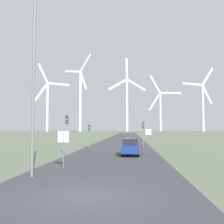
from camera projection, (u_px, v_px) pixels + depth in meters
name	position (u px, v px, depth m)	size (l,w,h in m)	color
ground_plane	(87.00, 196.00, 11.06)	(600.00, 600.00, 0.00)	#5B6651
road_surface	(122.00, 141.00, 58.84)	(10.00, 240.00, 0.01)	#38383D
streetlamp	(34.00, 48.00, 15.99)	(2.77, 0.32, 12.89)	slate
stop_sign_near	(63.00, 142.00, 18.86)	(0.81, 0.07, 2.68)	slate
stop_sign_far	(148.00, 135.00, 37.94)	(0.81, 0.07, 2.75)	slate
traffic_light_post_near_left	(67.00, 126.00, 27.97)	(0.28, 0.34, 4.26)	slate
traffic_light_post_near_right	(143.00, 129.00, 37.32)	(0.28, 0.34, 3.80)	slate
traffic_light_post_mid_left	(89.00, 131.00, 38.20)	(0.28, 0.34, 3.44)	slate
car_approaching	(130.00, 147.00, 27.69)	(1.88, 4.11, 1.83)	navy
wind_turbine_far_left	(47.00, 101.00, 234.94)	(31.12, 5.17, 61.66)	silver
wind_turbine_left	(80.00, 96.00, 222.70)	(25.36, 13.71, 65.39)	silver
wind_turbine_center	(127.00, 99.00, 237.31)	(33.71, 9.88, 67.24)	silver
wind_turbine_right	(160.00, 107.00, 272.58)	(32.96, 7.51, 59.27)	silver
wind_turbine_far_right	(203.00, 102.00, 238.48)	(29.46, 8.00, 58.99)	silver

